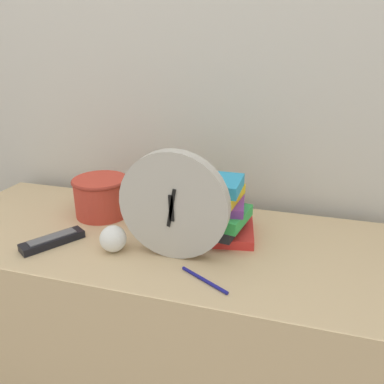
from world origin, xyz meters
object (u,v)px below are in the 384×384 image
object	(u,v)px
desk_clock	(174,206)
basket	(101,195)
book_stack	(208,209)
tv_remote	(53,240)
crumpled_paper_ball	(113,239)
pen	(204,280)

from	to	relation	value
desk_clock	basket	bearing A→B (deg)	149.98
desk_clock	book_stack	distance (m)	0.16
basket	tv_remote	distance (m)	0.22
book_stack	basket	distance (m)	0.35
desk_clock	crumpled_paper_ball	bearing A→B (deg)	-172.15
desk_clock	tv_remote	bearing A→B (deg)	-173.58
desk_clock	pen	xyz separation A→B (m)	(0.10, -0.09, -0.13)
desk_clock	pen	size ratio (longest dim) A/B	2.21
book_stack	basket	world-z (taller)	book_stack
basket	pen	xyz separation A→B (m)	(0.40, -0.26, -0.06)
tv_remote	desk_clock	bearing A→B (deg)	6.42
tv_remote	crumpled_paper_ball	world-z (taller)	crumpled_paper_ball
basket	crumpled_paper_ball	xyz separation A→B (m)	(0.14, -0.19, -0.03)
basket	tv_remote	bearing A→B (deg)	-99.70
tv_remote	book_stack	bearing A→B (deg)	24.49
book_stack	pen	bearing A→B (deg)	-77.97
crumpled_paper_ball	pen	xyz separation A→B (m)	(0.26, -0.07, -0.03)
basket	crumpled_paper_ball	distance (m)	0.24
tv_remote	crumpled_paper_ball	distance (m)	0.18
basket	crumpled_paper_ball	bearing A→B (deg)	-54.53
crumpled_paper_ball	book_stack	bearing A→B (deg)	37.06
desk_clock	pen	world-z (taller)	desk_clock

